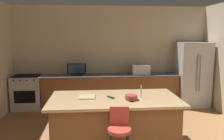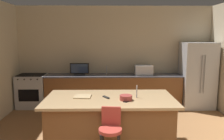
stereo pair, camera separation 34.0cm
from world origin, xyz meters
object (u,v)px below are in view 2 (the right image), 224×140
(kitchen_island, at_px, (110,122))
(refrigerator, at_px, (197,75))
(microwave, at_px, (143,70))
(cell_phone, at_px, (127,101))
(range_oven, at_px, (32,91))
(fruit_bowl, at_px, (126,98))
(bar_stool_center, at_px, (111,134))
(cutting_board, at_px, (83,96))
(tv_remote, at_px, (106,97))
(tv_monitor, at_px, (80,70))

(kitchen_island, relative_size, refrigerator, 1.25)
(kitchen_island, distance_m, microwave, 2.63)
(kitchen_island, distance_m, cell_phone, 0.58)
(range_oven, bearing_deg, cell_phone, -46.84)
(fruit_bowl, relative_size, cell_phone, 1.41)
(bar_stool_center, bearing_deg, cutting_board, 128.12)
(kitchen_island, distance_m, tv_remote, 0.47)
(kitchen_island, bearing_deg, refrigerator, 43.34)
(fruit_bowl, xyz_separation_m, cutting_board, (-0.75, 0.21, -0.03))
(tv_monitor, xyz_separation_m, tv_remote, (0.75, -2.33, -0.13))
(kitchen_island, bearing_deg, range_oven, 132.24)
(range_oven, bearing_deg, cutting_board, -54.07)
(kitchen_island, height_order, fruit_bowl, fruit_bowl)
(fruit_bowl, distance_m, cell_phone, 0.09)
(cell_phone, bearing_deg, fruit_bowl, 130.76)
(microwave, distance_m, cell_phone, 2.69)
(kitchen_island, bearing_deg, fruit_bowl, -28.69)
(refrigerator, relative_size, range_oven, 1.95)
(kitchen_island, distance_m, tv_monitor, 2.53)
(fruit_bowl, xyz_separation_m, cell_phone, (0.01, -0.08, -0.04))
(range_oven, height_order, fruit_bowl, fruit_bowl)
(range_oven, distance_m, cell_phone, 3.59)
(tv_remote, relative_size, cutting_board, 0.59)
(cell_phone, bearing_deg, refrigerator, 81.84)
(microwave, relative_size, cutting_board, 1.66)
(range_oven, distance_m, fruit_bowl, 3.54)
(kitchen_island, relative_size, fruit_bowl, 10.69)
(tv_monitor, xyz_separation_m, fruit_bowl, (1.08, -2.47, -0.10))
(refrigerator, bearing_deg, cutting_board, -142.53)
(tv_monitor, height_order, bar_stool_center, tv_monitor)
(bar_stool_center, bearing_deg, range_oven, 131.09)
(tv_remote, bearing_deg, microwave, 34.29)
(refrigerator, xyz_separation_m, range_oven, (-4.60, 0.07, -0.44))
(refrigerator, relative_size, tv_monitor, 3.49)
(refrigerator, bearing_deg, kitchen_island, -136.66)
(refrigerator, height_order, fruit_bowl, refrigerator)
(tv_monitor, relative_size, tv_remote, 3.05)
(fruit_bowl, bearing_deg, refrigerator, 48.47)
(kitchen_island, bearing_deg, cutting_board, 172.40)
(cutting_board, bearing_deg, fruit_bowl, -15.77)
(refrigerator, distance_m, bar_stool_center, 3.90)
(fruit_bowl, bearing_deg, cutting_board, 164.23)
(bar_stool_center, relative_size, cell_phone, 6.34)
(kitchen_island, relative_size, cutting_board, 7.80)
(microwave, distance_m, cutting_board, 2.73)
(tv_monitor, height_order, fruit_bowl, tv_monitor)
(range_oven, xyz_separation_m, bar_stool_center, (2.16, -3.09, 0.11))
(kitchen_island, relative_size, tv_remote, 13.29)
(refrigerator, xyz_separation_m, cell_phone, (-2.16, -2.53, 0.02))
(fruit_bowl, bearing_deg, microwave, 74.68)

